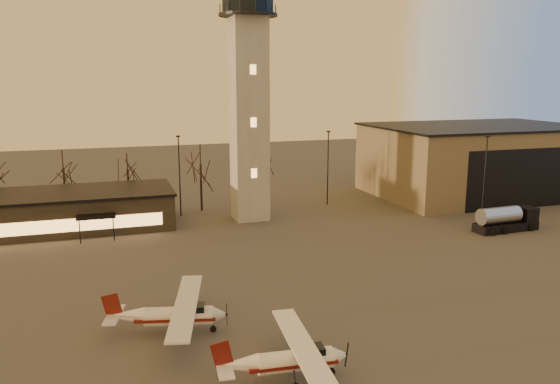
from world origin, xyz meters
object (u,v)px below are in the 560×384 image
object	(u,v)px
control_tower	(249,84)
hangar	(477,160)
terminal	(60,211)
fuel_truck	(506,221)
cessna_rear	(181,319)
cessna_front	(297,363)

from	to	relation	value
control_tower	hangar	size ratio (longest dim) A/B	1.07
terminal	fuel_truck	size ratio (longest dim) A/B	3.27
hangar	fuel_truck	size ratio (longest dim) A/B	3.94
control_tower	fuel_truck	world-z (taller)	control_tower
terminal	cessna_rear	size ratio (longest dim) A/B	2.31
terminal	cessna_front	size ratio (longest dim) A/B	2.41
cessna_rear	terminal	bearing A→B (deg)	120.72
terminal	cessna_rear	world-z (taller)	terminal
control_tower	cessna_front	size ratio (longest dim) A/B	3.09
cessna_front	cessna_rear	bearing A→B (deg)	130.06
control_tower	cessna_rear	distance (m)	34.93
fuel_truck	cessna_front	bearing A→B (deg)	-148.86
terminal	hangar	bearing A→B (deg)	1.97
hangar	cessna_front	xyz separation A→B (m)	(-42.94, -40.70, -4.16)
control_tower	fuel_truck	distance (m)	33.54
control_tower	hangar	distance (m)	37.90
hangar	cessna_rear	size ratio (longest dim) A/B	2.79
control_tower	cessna_front	distance (m)	40.40
cessna_front	fuel_truck	world-z (taller)	cessna_front
control_tower	terminal	xyz separation A→B (m)	(-21.99, 1.98, -14.17)
fuel_truck	control_tower	bearing A→B (deg)	148.33
control_tower	terminal	world-z (taller)	control_tower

